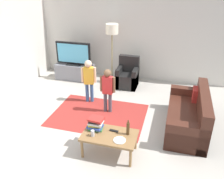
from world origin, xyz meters
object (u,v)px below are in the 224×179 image
at_px(tv_remote, 114,131).
at_px(soda_can, 93,133).
at_px(child_near_tv, 89,77).
at_px(bottle, 128,128).
at_px(child_center, 108,87).
at_px(floor_lamp, 112,32).
at_px(plate, 120,140).
at_px(book_stack, 96,123).
at_px(tv_stand, 75,72).
at_px(tv, 73,54).
at_px(coffee_table, 109,137).
at_px(couch, 190,117).
at_px(armchair, 128,77).

xyz_separation_m(tv_remote, soda_can, (-0.33, -0.24, 0.05)).
bearing_deg(soda_can, child_near_tv, 112.41).
relative_size(child_near_tv, bottle, 3.76).
xyz_separation_m(child_center, tv_remote, (0.52, -1.32, -0.23)).
relative_size(floor_lamp, bottle, 5.84).
bearing_deg(plate, book_stack, 156.76).
bearing_deg(child_center, tv_stand, 134.17).
bearing_deg(tv_stand, tv, -90.00).
distance_m(tv_stand, coffee_table, 3.68).
bearing_deg(couch, child_near_tv, 167.61).
distance_m(floor_lamp, book_stack, 3.32).
height_order(tv, child_near_tv, tv).
bearing_deg(child_center, plate, -66.26).
bearing_deg(child_center, soda_can, -83.20).
bearing_deg(plate, child_near_tv, 123.92).
bearing_deg(tv, book_stack, -59.35).
xyz_separation_m(bottle, soda_can, (-0.60, -0.22, -0.07)).
distance_m(armchair, book_stack, 2.93).
height_order(bottle, plate, bottle).
relative_size(child_center, coffee_table, 1.10).
bearing_deg(coffee_table, floor_lamp, 104.96).
distance_m(child_center, tv_remote, 1.44).
bearing_deg(coffee_table, plate, -28.58).
bearing_deg(floor_lamp, coffee_table, -75.04).
xyz_separation_m(couch, child_near_tv, (-2.53, 0.55, 0.40)).
bearing_deg(tv_remote, tv_stand, 129.95).
height_order(child_near_tv, soda_can, child_near_tv).
xyz_separation_m(coffee_table, tv_remote, (0.05, 0.12, 0.06)).
bearing_deg(child_center, tv, 134.54).
height_order(tv_stand, plate, tv_stand).
xyz_separation_m(bottle, plate, (-0.10, -0.22, -0.12)).
bearing_deg(armchair, bottle, -77.68).
height_order(tv, couch, tv).
height_order(tv_stand, book_stack, book_stack).
xyz_separation_m(coffee_table, bottle, (0.32, 0.10, 0.18)).
xyz_separation_m(couch, armchair, (-1.77, 1.77, 0.01)).
bearing_deg(bottle, soda_can, -159.86).
distance_m(floor_lamp, coffee_table, 3.53).
bearing_deg(tv, armchair, -0.62).
bearing_deg(tv_stand, soda_can, -61.04).
bearing_deg(couch, tv_remote, -141.18).
xyz_separation_m(soda_can, plate, (0.50, 0.00, -0.05)).
xyz_separation_m(bottle, tv_remote, (-0.27, 0.02, -0.12)).
bearing_deg(tv, tv_remote, -54.40).
distance_m(soda_can, plate, 0.50).
bearing_deg(bottle, plate, -114.38).
distance_m(tv_stand, tv_remote, 3.62).
bearing_deg(book_stack, bottle, -0.33).
bearing_deg(floor_lamp, child_near_tv, -98.63).
distance_m(tv_remote, soda_can, 0.41).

